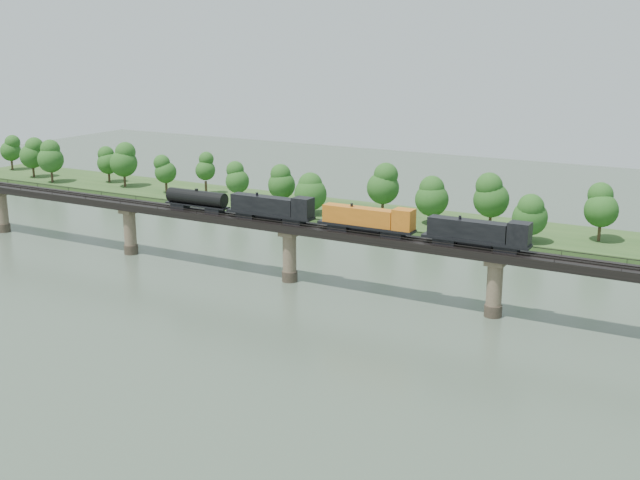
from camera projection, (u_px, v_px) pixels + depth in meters
The scene contains 6 objects.
ground at pixel (192, 330), 128.32m from camera, with size 400.00×400.00×0.00m, color #394839.
far_bank at pixel (405, 220), 199.83m from camera, with size 300.00×24.00×1.60m, color #2A491D.
bridge at pixel (290, 254), 152.25m from camera, with size 236.00×30.00×11.50m.
bridge_superstructure at pixel (289, 221), 150.66m from camera, with size 220.00×4.90×0.75m.
far_treeline at pixel (368, 188), 197.92m from camera, with size 289.06×17.54×13.60m.
freight_train at pixel (333, 216), 145.63m from camera, with size 74.48×2.90×5.13m.
Camera 1 is at (76.88, -95.04, 46.38)m, focal length 45.00 mm.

